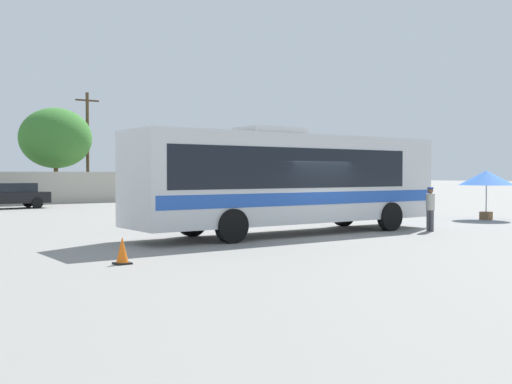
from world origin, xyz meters
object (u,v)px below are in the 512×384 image
parked_car_second_black (10,195)px  roadside_tree_midleft (56,138)px  vendor_umbrella_near_gate_blue (486,178)px  coach_bus_silver_blue (288,178)px  traffic_cone_on_apron (122,251)px  utility_pole_near (88,145)px  attendant_by_bus_door (430,206)px

parked_car_second_black → roadside_tree_midleft: bearing=54.0°
vendor_umbrella_near_gate_blue → roadside_tree_midleft: (-10.16, 28.94, 2.85)m
coach_bus_silver_blue → parked_car_second_black: bearing=99.6°
roadside_tree_midleft → traffic_cone_on_apron: 33.41m
vendor_umbrella_near_gate_blue → roadside_tree_midleft: bearing=109.4°
parked_car_second_black → coach_bus_silver_blue: bearing=-80.4°
utility_pole_near → roadside_tree_midleft: size_ratio=1.19×
traffic_cone_on_apron → utility_pole_near: bearing=70.6°
attendant_by_bus_door → utility_pole_near: (-1.14, 30.81, 3.40)m
vendor_umbrella_near_gate_blue → parked_car_second_black: (-15.15, 22.08, -1.07)m
vendor_umbrella_near_gate_blue → utility_pole_near: bearing=105.2°
vendor_umbrella_near_gate_blue → roadside_tree_midleft: size_ratio=0.35×
coach_bus_silver_blue → attendant_by_bus_door: coach_bus_silver_blue is taller
coach_bus_silver_blue → attendant_by_bus_door: (4.79, -2.28, -1.03)m
utility_pole_near → traffic_cone_on_apron: 33.87m
vendor_umbrella_near_gate_blue → traffic_cone_on_apron: bearing=-171.1°
vendor_umbrella_near_gate_blue → parked_car_second_black: vendor_umbrella_near_gate_blue is taller
attendant_by_bus_door → traffic_cone_on_apron: size_ratio=2.50×
attendant_by_bus_door → traffic_cone_on_apron: 12.37m
coach_bus_silver_blue → vendor_umbrella_near_gate_blue: size_ratio=4.90×
parked_car_second_black → traffic_cone_on_apron: 25.35m
traffic_cone_on_apron → parked_car_second_black: bearing=81.3°
utility_pole_near → roadside_tree_midleft: 2.40m
traffic_cone_on_apron → attendant_by_bus_door: bearing=4.2°
parked_car_second_black → utility_pole_near: size_ratio=0.55×
roadside_tree_midleft → utility_pole_near: bearing=-4.9°
attendant_by_bus_door → roadside_tree_midleft: (-3.50, 31.01, 3.81)m
attendant_by_bus_door → utility_pole_near: 31.01m
coach_bus_silver_blue → attendant_by_bus_door: 5.41m
parked_car_second_black → roadside_tree_midleft: roadside_tree_midleft is taller
attendant_by_bus_door → roadside_tree_midleft: size_ratio=0.23×
roadside_tree_midleft → coach_bus_silver_blue: bearing=-92.6°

